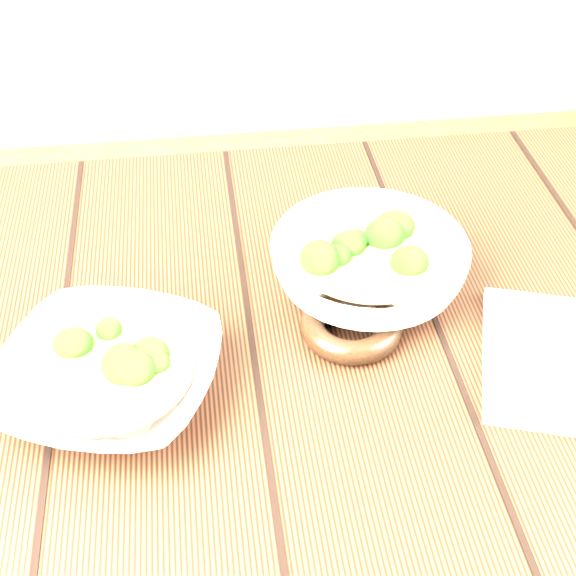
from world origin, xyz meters
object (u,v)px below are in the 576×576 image
Objects in this scene: table at (274,423)px; soup_bowl_back at (368,266)px; trivet at (351,325)px; soup_bowl_front at (109,376)px.

soup_bowl_back is (0.12, 0.08, 0.16)m from table.
soup_bowl_back is 2.21× the size of trivet.
soup_bowl_front is 0.25m from trivet.
soup_bowl_front is at bearing -156.56° from soup_bowl_back.
table is 0.21m from soup_bowl_back.
table is 4.52× the size of soup_bowl_front.
soup_bowl_front is (-0.16, -0.04, 0.15)m from table.
trivet is at bearing 12.24° from soup_bowl_front.
soup_bowl_front is at bearing -167.76° from trivet.
table is at bearing -172.60° from trivet.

